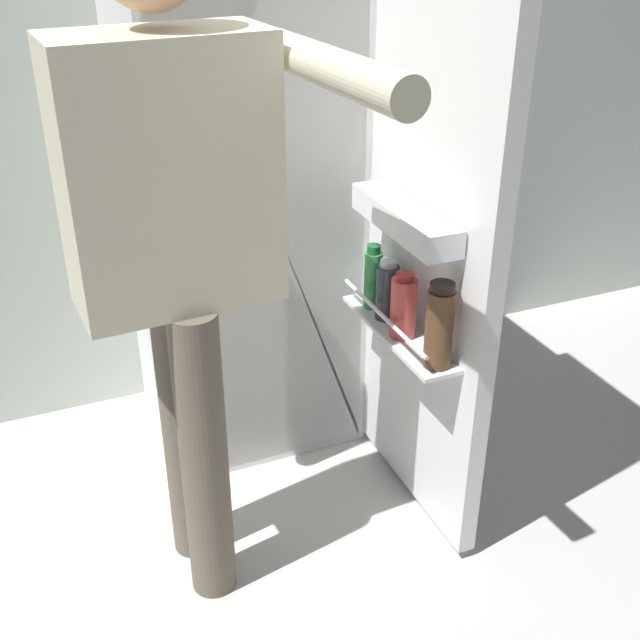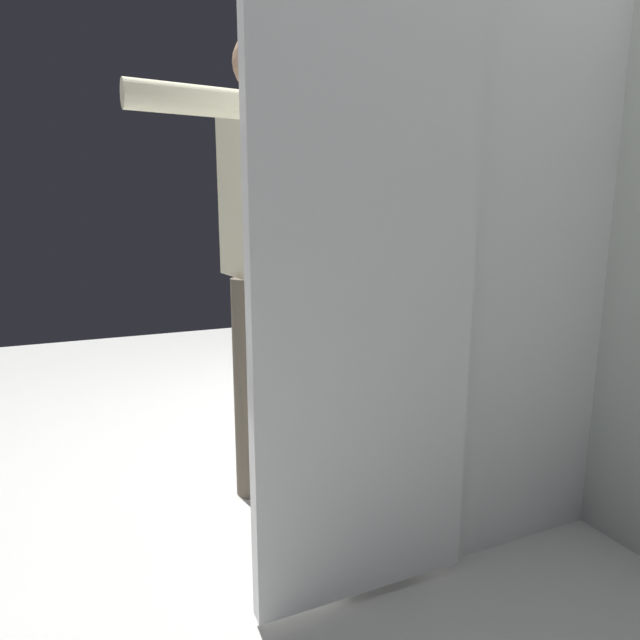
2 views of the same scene
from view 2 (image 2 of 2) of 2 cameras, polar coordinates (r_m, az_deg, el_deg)
The scene contains 4 objects.
ground_plane at distance 1.97m, azimuth 1.14°, elevation -21.27°, with size 6.79×6.79×0.00m, color silver.
kitchen_wall at distance 2.20m, azimuth 23.60°, elevation 17.86°, with size 4.40×0.10×2.69m, color beige.
refrigerator at distance 1.90m, azimuth 15.02°, elevation 5.88°, with size 0.69×1.20×1.79m.
person at distance 1.93m, azimuth -5.59°, elevation 9.76°, with size 0.58×0.76×1.67m.
Camera 2 is at (1.51, -0.70, 1.05)m, focal length 29.77 mm.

